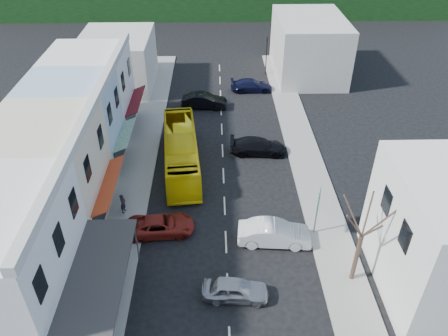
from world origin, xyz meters
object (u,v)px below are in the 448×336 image
(direction_sign, at_px, (317,214))
(street_tree, at_px, (362,236))
(car_silver, at_px, (235,289))
(pedestrian_left, at_px, (123,203))
(bus, at_px, (181,152))
(car_red, at_px, (161,225))
(traffic_signal, at_px, (266,56))
(car_white, at_px, (274,235))

(direction_sign, relative_size, street_tree, 0.49)
(car_silver, bearing_deg, pedestrian_left, 49.88)
(bus, relative_size, car_red, 2.52)
(direction_sign, xyz_separation_m, traffic_signal, (-0.60, 29.10, 0.55))
(pedestrian_left, bearing_deg, traffic_signal, -13.76)
(car_red, bearing_deg, bus, -12.38)
(car_silver, relative_size, car_red, 0.96)
(car_silver, xyz_separation_m, pedestrian_left, (-8.14, 8.08, 0.30))
(bus, height_order, car_silver, bus)
(bus, xyz_separation_m, street_tree, (11.64, -13.07, 2.25))
(car_white, height_order, direction_sign, direction_sign)
(car_white, xyz_separation_m, pedestrian_left, (-11.08, 3.38, 0.30))
(pedestrian_left, height_order, traffic_signal, traffic_signal)
(direction_sign, height_order, traffic_signal, traffic_signal)
(car_silver, relative_size, pedestrian_left, 2.59)
(car_silver, relative_size, car_white, 1.00)
(pedestrian_left, relative_size, direction_sign, 0.45)
(car_silver, xyz_separation_m, car_red, (-5.09, 5.90, 0.00))
(bus, distance_m, pedestrian_left, 7.45)
(bus, relative_size, street_tree, 1.53)
(street_tree, distance_m, traffic_signal, 33.51)
(street_tree, height_order, traffic_signal, street_tree)
(bus, xyz_separation_m, car_red, (-1.02, -8.40, -0.85))
(direction_sign, bearing_deg, bus, 156.99)
(traffic_signal, bearing_deg, bus, 55.23)
(bus, height_order, street_tree, street_tree)
(bus, relative_size, car_white, 2.64)
(bus, xyz_separation_m, direction_sign, (10.04, -8.75, 0.32))
(street_tree, bearing_deg, car_silver, -170.72)
(bus, distance_m, car_red, 8.50)
(car_silver, height_order, direction_sign, direction_sign)
(car_silver, relative_size, street_tree, 0.58)
(traffic_signal, bearing_deg, car_red, 60.13)
(car_red, relative_size, traffic_signal, 0.95)
(car_red, height_order, direction_sign, direction_sign)
(bus, bearing_deg, direction_sign, -46.74)
(car_white, bearing_deg, car_silver, 152.34)
(car_red, relative_size, pedestrian_left, 2.71)
(pedestrian_left, bearing_deg, car_white, -93.80)
(street_tree, bearing_deg, car_white, 143.15)
(pedestrian_left, bearing_deg, car_red, -112.42)
(car_red, distance_m, traffic_signal, 30.64)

